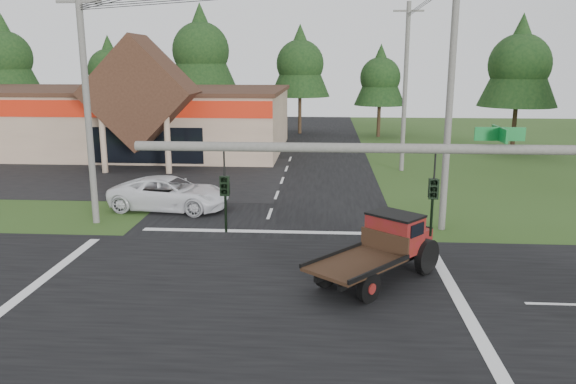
{
  "coord_description": "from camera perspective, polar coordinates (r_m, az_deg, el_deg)",
  "views": [
    {
      "loc": [
        2.69,
        -16.71,
        7.39
      ],
      "look_at": [
        1.21,
        5.48,
        2.2
      ],
      "focal_mm": 35.0,
      "sensor_mm": 36.0,
      "label": 1
    }
  ],
  "objects": [
    {
      "name": "ground",
      "position": [
        18.47,
        -4.97,
        -10.5
      ],
      "size": [
        120.0,
        120.0,
        0.0
      ],
      "primitive_type": "plane",
      "color": "#2C4719",
      "rests_on": "ground"
    },
    {
      "name": "road_ns",
      "position": [
        18.47,
        -4.97,
        -10.48
      ],
      "size": [
        12.0,
        120.0,
        0.02
      ],
      "primitive_type": "cube",
      "color": "black",
      "rests_on": "ground"
    },
    {
      "name": "road_ew",
      "position": [
        18.46,
        -4.97,
        -10.47
      ],
      "size": [
        120.0,
        12.0,
        0.02
      ],
      "primitive_type": "cube",
      "color": "black",
      "rests_on": "ground"
    },
    {
      "name": "parking_apron",
      "position": [
        40.1,
        -20.86,
        1.67
      ],
      "size": [
        28.0,
        14.0,
        0.02
      ],
      "primitive_type": "cube",
      "color": "black",
      "rests_on": "ground"
    },
    {
      "name": "cvs_building",
      "position": [
        50.02,
        -17.92,
        7.22
      ],
      "size": [
        30.4,
        18.2,
        9.19
      ],
      "color": "tan",
      "rests_on": "ground"
    },
    {
      "name": "traffic_signal_mast",
      "position": [
        10.17,
        21.61,
        -4.78
      ],
      "size": [
        8.12,
        0.24,
        7.0
      ],
      "color": "#595651",
      "rests_on": "ground"
    },
    {
      "name": "utility_pole_nw",
      "position": [
        27.0,
        -19.73,
        8.12
      ],
      "size": [
        2.0,
        0.3,
        10.5
      ],
      "color": "#595651",
      "rests_on": "ground"
    },
    {
      "name": "utility_pole_ne",
      "position": [
        25.32,
        16.13,
        9.23
      ],
      "size": [
        2.0,
        0.3,
        11.5
      ],
      "color": "#595651",
      "rests_on": "ground"
    },
    {
      "name": "utility_pole_n",
      "position": [
        39.11,
        11.82,
        10.44
      ],
      "size": [
        2.0,
        0.3,
        11.2
      ],
      "color": "#595651",
      "rests_on": "ground"
    },
    {
      "name": "tree_row_a",
      "position": [
        65.46,
        -26.8,
        12.35
      ],
      "size": [
        6.72,
        6.72,
        12.12
      ],
      "color": "#332316",
      "rests_on": "ground"
    },
    {
      "name": "tree_row_b",
      "position": [
        62.95,
        -17.7,
        11.91
      ],
      "size": [
        5.6,
        5.6,
        10.1
      ],
      "color": "#332316",
      "rests_on": "ground"
    },
    {
      "name": "tree_row_c",
      "position": [
        59.1,
        -8.85,
        14.28
      ],
      "size": [
        7.28,
        7.28,
        13.13
      ],
      "color": "#332316",
      "rests_on": "ground"
    },
    {
      "name": "tree_row_d",
      "position": [
        58.77,
        1.23,
        13.12
      ],
      "size": [
        6.16,
        6.16,
        11.11
      ],
      "color": "#332316",
      "rests_on": "ground"
    },
    {
      "name": "tree_row_e",
      "position": [
        56.97,
        9.36,
        11.6
      ],
      "size": [
        5.04,
        5.04,
        9.09
      ],
      "color": "#332316",
      "rests_on": "ground"
    },
    {
      "name": "tree_side_ne",
      "position": [
        49.15,
        22.5,
        12.15
      ],
      "size": [
        6.16,
        6.16,
        11.11
      ],
      "color": "#332316",
      "rests_on": "ground"
    },
    {
      "name": "antique_flatbed_truck",
      "position": [
        19.4,
        8.94,
        -5.88
      ],
      "size": [
        5.07,
        5.41,
        2.25
      ],
      "primitive_type": null,
      "rotation": [
        0.0,
        0.0,
        -0.71
      ],
      "color": "#5C1B0D",
      "rests_on": "ground"
    },
    {
      "name": "white_pickup",
      "position": [
        29.16,
        -11.91,
        -0.14
      ],
      "size": [
        6.28,
        3.43,
        1.67
      ],
      "primitive_type": "imported",
      "rotation": [
        0.0,
        0.0,
        1.46
      ],
      "color": "white",
      "rests_on": "ground"
    }
  ]
}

